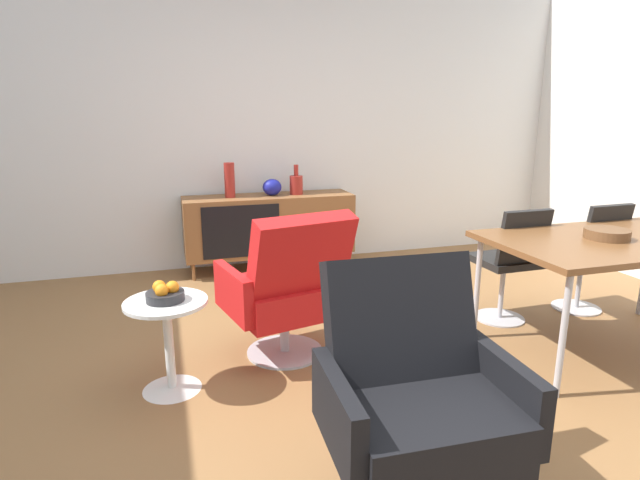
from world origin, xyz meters
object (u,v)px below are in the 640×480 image
(vase_ceramic_small, at_px, (230,180))
(lounge_chair_red, at_px, (289,286))
(vase_sculptural_dark, at_px, (272,187))
(armchair_black_shell, at_px, (415,390))
(dining_table, at_px, (619,244))
(wooden_bowl_on_table, at_px, (607,234))
(dining_chair_back_right, at_px, (590,252))
(fruit_bowl, at_px, (165,293))
(sideboard, at_px, (269,224))
(dining_chair_back_left, at_px, (510,260))
(side_table_round, at_px, (168,335))
(vase_cobalt, at_px, (296,184))

(vase_ceramic_small, height_order, lounge_chair_red, vase_ceramic_small)
(vase_sculptural_dark, relative_size, armchair_black_shell, 0.19)
(vase_sculptural_dark, height_order, armchair_black_shell, armchair_black_shell)
(dining_table, xyz_separation_m, armchair_black_shell, (-1.80, -0.83, -0.23))
(wooden_bowl_on_table, height_order, dining_chair_back_right, dining_chair_back_right)
(vase_sculptural_dark, height_order, fruit_bowl, vase_sculptural_dark)
(wooden_bowl_on_table, xyz_separation_m, dining_chair_back_right, (0.45, 0.55, -0.30))
(sideboard, height_order, vase_sculptural_dark, vase_sculptural_dark)
(sideboard, xyz_separation_m, dining_chair_back_left, (1.38, -1.80, 0.03))
(vase_sculptural_dark, bearing_deg, side_table_round, -116.03)
(dining_table, xyz_separation_m, lounge_chair_red, (-1.99, 0.48, -0.23))
(dining_table, distance_m, fruit_bowl, 2.72)
(dining_chair_back_right, relative_size, lounge_chair_red, 0.90)
(sideboard, xyz_separation_m, vase_cobalt, (0.27, 0.00, 0.38))
(dining_table, bearing_deg, dining_chair_back_right, 57.80)
(wooden_bowl_on_table, relative_size, dining_chair_back_right, 0.30)
(sideboard, bearing_deg, side_table_round, -115.23)
(dining_chair_back_right, distance_m, fruit_bowl, 3.06)
(vase_cobalt, relative_size, wooden_bowl_on_table, 1.09)
(vase_cobalt, height_order, armchair_black_shell, vase_cobalt)
(dining_chair_back_left, bearing_deg, dining_chair_back_right, 0.00)
(vase_ceramic_small, xyz_separation_m, wooden_bowl_on_table, (1.98, -2.35, -0.11))
(armchair_black_shell, bearing_deg, vase_ceramic_small, 95.03)
(dining_chair_back_left, bearing_deg, dining_table, -58.03)
(vase_cobalt, height_order, wooden_bowl_on_table, vase_cobalt)
(vase_sculptural_dark, xyz_separation_m, vase_ceramic_small, (-0.39, 0.00, 0.08))
(sideboard, height_order, vase_ceramic_small, vase_ceramic_small)
(wooden_bowl_on_table, relative_size, side_table_round, 0.50)
(dining_chair_back_right, relative_size, side_table_round, 1.65)
(vase_ceramic_small, distance_m, dining_chair_back_left, 2.53)
(vase_cobalt, relative_size, vase_sculptural_dark, 1.58)
(vase_sculptural_dark, distance_m, dining_table, 2.90)
(vase_ceramic_small, bearing_deg, side_table_round, -106.55)
(sideboard, relative_size, dining_chair_back_right, 1.87)
(vase_ceramic_small, distance_m, dining_chair_back_right, 3.06)
(vase_ceramic_small, xyz_separation_m, dining_chair_back_right, (2.44, -1.80, -0.41))
(wooden_bowl_on_table, distance_m, fruit_bowl, 2.62)
(vase_sculptural_dark, bearing_deg, dining_table, -54.35)
(dining_chair_back_left, distance_m, lounge_chair_red, 1.64)
(vase_sculptural_dark, bearing_deg, armchair_black_shell, -92.05)
(lounge_chair_red, bearing_deg, vase_cobalt, 74.18)
(vase_ceramic_small, bearing_deg, wooden_bowl_on_table, -49.87)
(sideboard, height_order, side_table_round, sideboard)
(sideboard, bearing_deg, wooden_bowl_on_table, -55.34)
(vase_ceramic_small, bearing_deg, armchair_black_shell, -84.97)
(dining_chair_back_right, xyz_separation_m, side_table_round, (-3.05, -0.27, -0.15))
(dining_table, relative_size, wooden_bowl_on_table, 6.15)
(vase_ceramic_small, bearing_deg, fruit_bowl, -106.55)
(wooden_bowl_on_table, distance_m, armchair_black_shell, 1.92)
(vase_sculptural_dark, bearing_deg, sideboard, -177.04)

